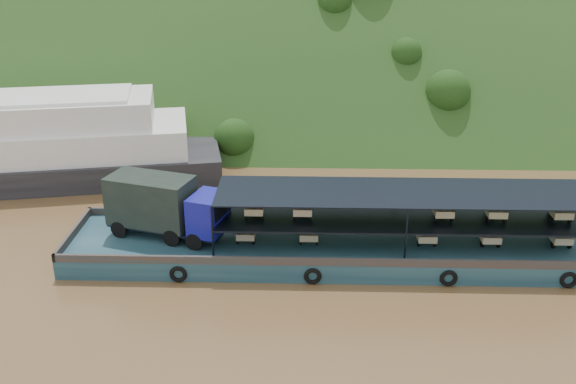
{
  "coord_description": "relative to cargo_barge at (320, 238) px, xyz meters",
  "views": [
    {
      "loc": [
        -0.85,
        -36.67,
        19.72
      ],
      "look_at": [
        -2.0,
        3.0,
        3.2
      ],
      "focal_mm": 40.0,
      "sensor_mm": 36.0,
      "label": 1
    }
  ],
  "objects": [
    {
      "name": "ground",
      "position": [
        -0.16,
        -0.02,
        -1.28
      ],
      "size": [
        160.0,
        160.0,
        0.0
      ],
      "primitive_type": "plane",
      "color": "brown",
      "rests_on": "ground"
    },
    {
      "name": "cargo_barge",
      "position": [
        0.0,
        0.0,
        0.0
      ],
      "size": [
        35.0,
        7.18,
        5.09
      ],
      "color": "#123041",
      "rests_on": "ground"
    },
    {
      "name": "passenger_ferry",
      "position": [
        -25.91,
        12.54,
        1.82
      ],
      "size": [
        36.3,
        15.54,
        7.14
      ],
      "rotation": [
        0.0,
        0.0,
        0.2
      ],
      "color": "black",
      "rests_on": "ground"
    },
    {
      "name": "hillside",
      "position": [
        -0.16,
        35.98,
        -1.28
      ],
      "size": [
        140.0,
        39.6,
        39.6
      ],
      "primitive_type": "cube",
      "rotation": [
        0.79,
        0.0,
        0.0
      ],
      "color": "#203D16",
      "rests_on": "ground"
    }
  ]
}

